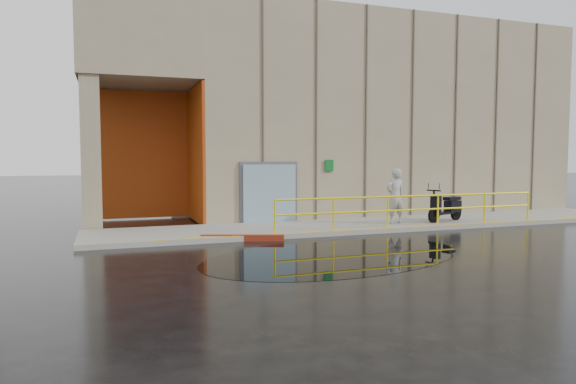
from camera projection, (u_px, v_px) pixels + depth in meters
name	position (u px, v px, depth m)	size (l,w,h in m)	color
ground	(335.00, 258.00, 12.36)	(120.00, 120.00, 0.00)	black
sidewalk	(385.00, 224.00, 17.93)	(20.00, 3.00, 0.15)	gray
building	(336.00, 119.00, 24.10)	(20.00, 10.17, 8.00)	gray
guardrail	(413.00, 210.00, 16.70)	(9.56, 0.06, 1.03)	yellow
person	(395.00, 196.00, 17.40)	(0.68, 0.45, 1.88)	#A9A9AD
scooter	(446.00, 199.00, 18.01)	(1.82, 1.06, 1.37)	black
red_curb	(242.00, 238.00, 14.77)	(2.40, 0.18, 0.18)	maroon
puddle	(336.00, 256.00, 12.60)	(7.11, 4.37, 0.01)	black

